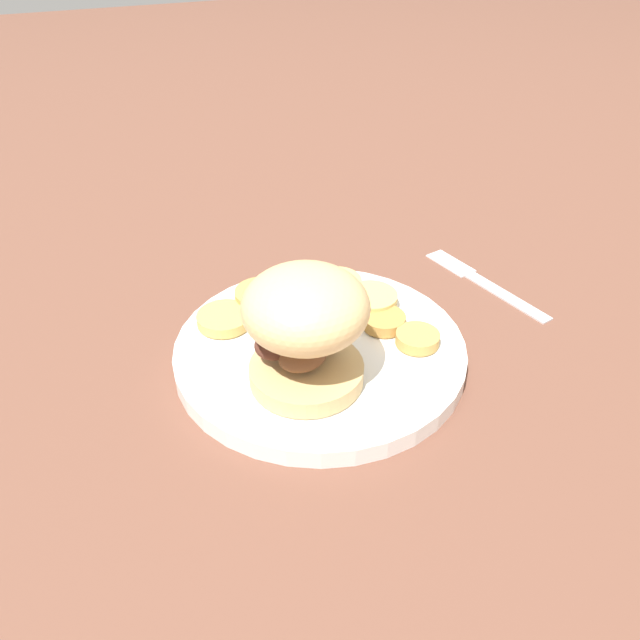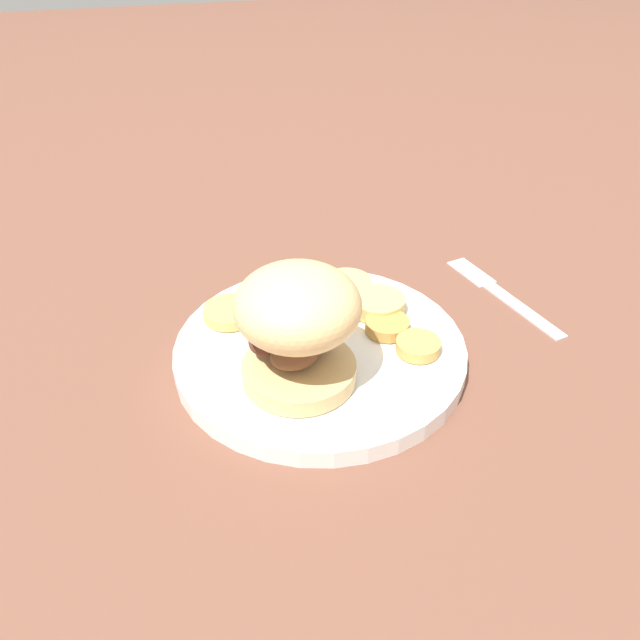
# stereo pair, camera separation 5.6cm
# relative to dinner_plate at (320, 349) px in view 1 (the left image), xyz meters

# --- Properties ---
(ground_plane) EXTENTS (4.00, 4.00, 0.00)m
(ground_plane) POSITION_rel_dinner_plate_xyz_m (0.00, 0.00, -0.01)
(ground_plane) COLOR brown
(dinner_plate) EXTENTS (0.27, 0.27, 0.02)m
(dinner_plate) POSITION_rel_dinner_plate_xyz_m (0.00, 0.00, 0.00)
(dinner_plate) COLOR white
(dinner_plate) RESTS_ON ground_plane
(sandwich) EXTENTS (0.10, 0.10, 0.11)m
(sandwich) POSITION_rel_dinner_plate_xyz_m (-0.04, 0.03, 0.07)
(sandwich) COLOR tan
(sandwich) RESTS_ON dinner_plate
(potato_round_0) EXTENTS (0.04, 0.04, 0.01)m
(potato_round_0) POSITION_rel_dinner_plate_xyz_m (0.00, -0.07, 0.01)
(potato_round_0) COLOR #BC8942
(potato_round_0) RESTS_ON dinner_plate
(potato_round_1) EXTENTS (0.05, 0.05, 0.02)m
(potato_round_1) POSITION_rel_dinner_plate_xyz_m (0.08, 0.03, 0.02)
(potato_round_1) COLOR tan
(potato_round_1) RESTS_ON dinner_plate
(potato_round_2) EXTENTS (0.05, 0.05, 0.01)m
(potato_round_2) POSITION_rel_dinner_plate_xyz_m (0.06, 0.07, 0.01)
(potato_round_2) COLOR tan
(potato_round_2) RESTS_ON dinner_plate
(potato_round_3) EXTENTS (0.05, 0.05, 0.01)m
(potato_round_3) POSITION_rel_dinner_plate_xyz_m (0.04, -0.03, 0.02)
(potato_round_3) COLOR tan
(potato_round_3) RESTS_ON dinner_plate
(potato_round_4) EXTENTS (0.05, 0.05, 0.02)m
(potato_round_4) POSITION_rel_dinner_plate_xyz_m (0.07, -0.00, 0.02)
(potato_round_4) COLOR tan
(potato_round_4) RESTS_ON dinner_plate
(potato_round_5) EXTENTS (0.04, 0.04, 0.01)m
(potato_round_5) POSITION_rel_dinner_plate_xyz_m (-0.04, -0.08, 0.01)
(potato_round_5) COLOR tan
(potato_round_5) RESTS_ON dinner_plate
(potato_round_6) EXTENTS (0.05, 0.05, 0.01)m
(potato_round_6) POSITION_rel_dinner_plate_xyz_m (0.03, -0.07, 0.02)
(potato_round_6) COLOR #DBB766
(potato_round_6) RESTS_ON dinner_plate
(potato_round_7) EXTENTS (0.05, 0.05, 0.01)m
(potato_round_7) POSITION_rel_dinner_plate_xyz_m (0.08, -0.05, 0.01)
(potato_round_7) COLOR #DBB766
(potato_round_7) RESTS_ON dinner_plate
(fork) EXTENTS (0.17, 0.05, 0.00)m
(fork) POSITION_rel_dinner_plate_xyz_m (0.05, -0.22, -0.01)
(fork) COLOR silver
(fork) RESTS_ON ground_plane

